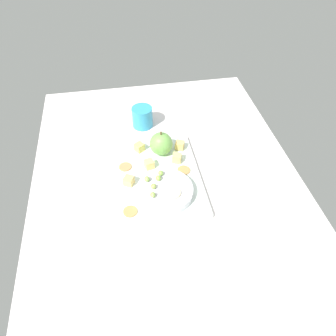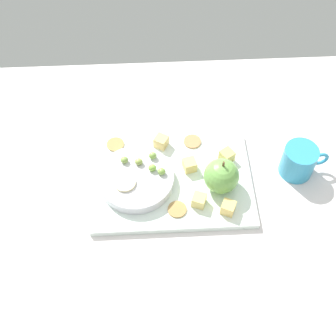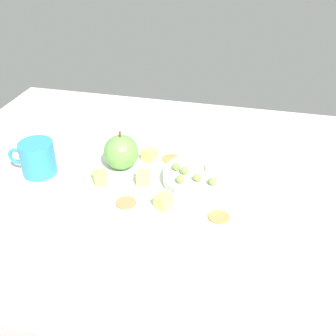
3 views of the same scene
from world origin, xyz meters
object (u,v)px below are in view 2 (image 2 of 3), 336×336
cheese_cube_1 (227,156)px  cheese_cube_2 (190,165)px  cheese_cube_3 (161,142)px  cracker_2 (115,144)px  cheese_cube_0 (199,200)px  grape_0 (124,160)px  grape_1 (139,162)px  grape_3 (152,168)px  grape_2 (162,171)px  apple_slice_0 (125,183)px  cracker_1 (177,209)px  grape_4 (153,155)px  serving_dish (136,179)px  cheese_cube_4 (228,208)px  cup (299,161)px  apple_whole (221,175)px  cracker_0 (192,142)px  platter (172,181)px

cheese_cube_1 → cheese_cube_2: 8.93cm
cheese_cube_3 → cracker_2: (-10.76, 0.62, -1.17)cm
cheese_cube_0 → grape_0: size_ratio=1.56×
grape_1 → grape_3: bearing=-32.4°
grape_0 → grape_2: same height
cheese_cube_2 → grape_3: (-8.37, -1.72, 1.96)cm
apple_slice_0 → cheese_cube_3: bearing=55.5°
grape_2 → grape_3: (-1.98, 1.03, 0.04)cm
cracker_2 → grape_0: grape_0 is taller
cracker_1 → cracker_2: size_ratio=1.00×
grape_3 → cheese_cube_2: bearing=11.6°
cracker_1 → grape_4: size_ratio=2.32×
serving_dish → grape_4: size_ratio=9.50×
serving_dish → cheese_cube_3: size_ratio=6.07×
grape_3 → cracker_1: bearing=-60.9°
cheese_cube_4 → cup: 20.21cm
grape_0 → cup: size_ratio=0.16×
grape_0 → apple_slice_0: 5.80cm
cracker_1 → grape_1: bearing=126.3°
grape_0 → cup: cup is taller
cheese_cube_1 → cup: 16.04cm
cheese_cube_3 → cup: (30.50, -7.75, 0.86)cm
cheese_cube_0 → cup: size_ratio=0.25×
apple_slice_0 → cheese_cube_2: bearing=19.3°
apple_whole → cracker_2: (-23.20, 12.18, -3.63)cm
cheese_cube_4 → cracker_0: bearing=107.4°
cup → grape_0: bearing=177.8°
cheese_cube_3 → grape_2: (-0.31, -9.75, 1.92)cm
cheese_cube_0 → cracker_2: bearing=137.0°
cheese_cube_1 → cracker_0: bearing=143.6°
cheese_cube_3 → grape_1: (-5.21, -6.86, 1.90)cm
apple_whole → cup: size_ratio=0.71×
grape_2 → grape_3: same height
platter → serving_dish: (-7.86, -0.49, 2.05)cm
apple_slice_0 → platter: bearing=13.3°
cheese_cube_3 → cracker_1: (2.65, -17.58, -1.17)cm
apple_whole → cup: 18.53cm
serving_dish → cheese_cube_0: size_ratio=6.07×
cheese_cube_4 → grape_3: (-15.63, 9.66, 1.96)cm
grape_4 → cheese_cube_3: bearing=68.8°
cheese_cube_1 → cracker_1: 17.60cm
grape_2 → cup: cup is taller
cracker_2 → grape_2: 15.04cm
cheese_cube_0 → cracker_0: 16.88cm
grape_1 → cracker_1: bearing=-53.7°
platter → cheese_cube_0: 8.88cm
platter → grape_2: bearing=-176.0°
cheese_cube_2 → cracker_1: cheese_cube_2 is taller
apple_whole → grape_1: bearing=165.1°
cheese_cube_0 → cheese_cube_4: size_ratio=1.00×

